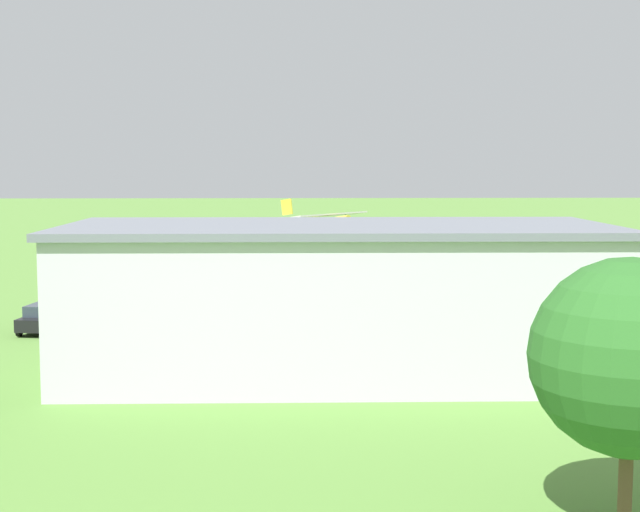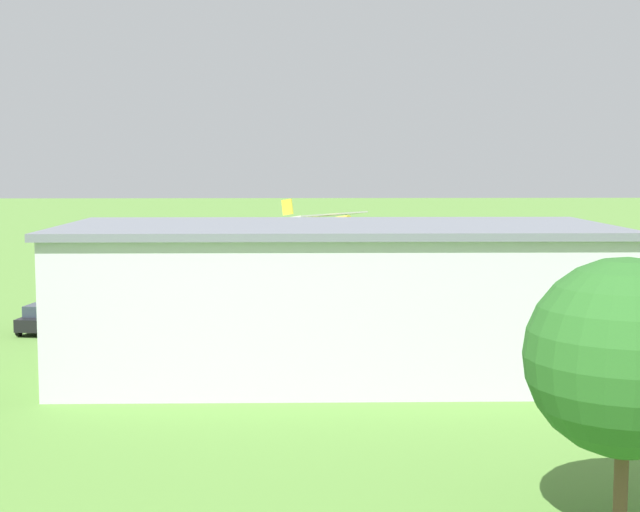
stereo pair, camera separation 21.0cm
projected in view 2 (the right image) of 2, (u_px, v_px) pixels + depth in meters
ground_plane at (340, 289)px, 74.27m from camera, size 400.00×400.00×0.00m
hangar at (336, 299)px, 44.02m from camera, size 26.09×12.08×7.20m
biplane at (319, 225)px, 74.76m from camera, size 8.07×8.07×3.80m
car_silver at (508, 313)px, 57.02m from camera, size 2.17×4.33×1.60m
car_yellow at (158, 312)px, 57.03m from camera, size 2.45×4.85×1.70m
car_black at (43, 318)px, 54.96m from camera, size 2.47×4.43×1.70m
person_walking_on_apron at (302, 303)px, 61.03m from camera, size 0.48×0.48×1.72m
person_by_parked_cars at (118, 307)px, 59.90m from camera, size 0.51×0.51×1.55m
person_watching_takeoff at (207, 309)px, 58.78m from camera, size 0.52×0.52×1.63m
tree_behind_hangar_right at (625, 358)px, 24.76m from camera, size 5.47×5.47×7.58m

